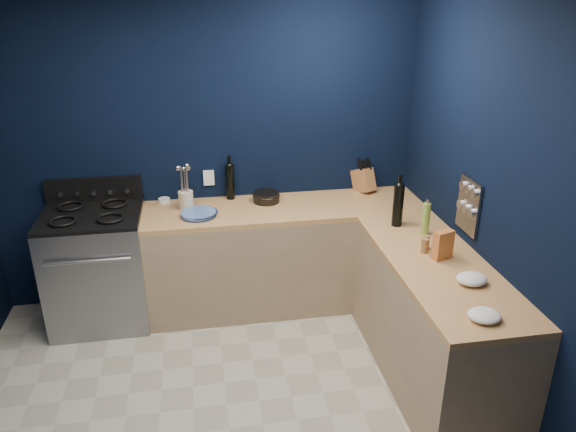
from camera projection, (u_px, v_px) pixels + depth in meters
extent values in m
cube|color=#AAA696|center=(229.00, 430.00, 3.46)|extent=(3.50, 3.50, 0.02)
cube|color=black|center=(207.00, 152.00, 4.54)|extent=(3.50, 0.02, 2.60)
cube|color=black|center=(519.00, 221.00, 3.22)|extent=(0.02, 3.50, 2.60)
cube|color=#A18463|center=(285.00, 257.00, 4.68)|extent=(2.30, 0.63, 0.86)
cube|color=#986232|center=(285.00, 209.00, 4.51)|extent=(2.30, 0.63, 0.04)
cube|color=#A18463|center=(432.00, 324.00, 3.77)|extent=(0.63, 1.67, 0.86)
cube|color=#986232|center=(439.00, 266.00, 3.60)|extent=(0.63, 1.67, 0.04)
cube|color=gray|center=(99.00, 270.00, 4.42)|extent=(0.76, 0.66, 0.92)
cube|color=black|center=(93.00, 291.00, 4.14)|extent=(0.59, 0.02, 0.42)
cube|color=black|center=(90.00, 216.00, 4.23)|extent=(0.76, 0.66, 0.03)
cube|color=black|center=(94.00, 189.00, 4.46)|extent=(0.76, 0.06, 0.20)
cube|color=gray|center=(469.00, 206.00, 3.76)|extent=(0.02, 0.28, 0.38)
cube|color=white|center=(209.00, 178.00, 4.61)|extent=(0.09, 0.02, 0.13)
cylinder|color=teal|center=(198.00, 214.00, 4.31)|extent=(0.34, 0.34, 0.03)
cylinder|color=white|center=(164.00, 200.00, 4.57)|extent=(0.10, 0.10, 0.04)
cylinder|color=beige|center=(186.00, 200.00, 4.42)|extent=(0.16, 0.16, 0.15)
cylinder|color=black|center=(230.00, 182.00, 4.60)|extent=(0.09, 0.09, 0.30)
cylinder|color=black|center=(266.00, 197.00, 4.58)|extent=(0.24, 0.24, 0.08)
cube|color=#986131|center=(363.00, 180.00, 4.79)|extent=(0.21, 0.26, 0.25)
cylinder|color=black|center=(398.00, 206.00, 4.09)|extent=(0.09, 0.09, 0.32)
cylinder|color=#7BA33C|center=(426.00, 219.00, 3.96)|extent=(0.06, 0.06, 0.24)
cylinder|color=olive|center=(426.00, 242.00, 3.77)|extent=(0.06, 0.06, 0.10)
cylinder|color=olive|center=(425.00, 246.00, 3.71)|extent=(0.06, 0.06, 0.10)
cube|color=#B6422C|center=(443.00, 245.00, 3.61)|extent=(0.15, 0.10, 0.20)
ellipsoid|color=white|center=(472.00, 279.00, 3.33)|extent=(0.19, 0.16, 0.07)
ellipsoid|color=white|center=(484.00, 315.00, 2.98)|extent=(0.20, 0.18, 0.05)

